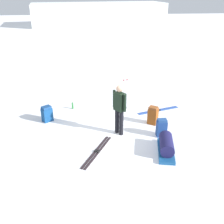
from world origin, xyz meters
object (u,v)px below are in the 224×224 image
(backpack_bright, at_px, (162,128))
(ski_poles_planted_near, at_px, (125,93))
(gear_sled, at_px, (166,146))
(skier_standing, at_px, (119,107))
(ski_pair_far, at_px, (97,152))
(backpack_small_spare, at_px, (153,115))
(thermos_bottle, at_px, (73,106))
(backpack_large_dark, at_px, (47,114))
(ski_pair_near, at_px, (158,110))

(backpack_bright, relative_size, ski_poles_planted_near, 0.48)
(gear_sled, bearing_deg, skier_standing, 135.31)
(ski_pair_far, height_order, ski_poles_planted_near, ski_poles_planted_near)
(ski_pair_far, height_order, backpack_small_spare, backpack_small_spare)
(thermos_bottle, bearing_deg, skier_standing, -52.52)
(backpack_large_dark, distance_m, backpack_small_spare, 3.80)
(skier_standing, relative_size, ski_pair_near, 0.98)
(skier_standing, relative_size, backpack_large_dark, 2.94)
(ski_pair_far, bearing_deg, backpack_small_spare, 38.27)
(skier_standing, distance_m, backpack_large_dark, 2.81)
(skier_standing, height_order, ski_pair_near, skier_standing)
(ski_pair_near, height_order, gear_sled, gear_sled)
(skier_standing, bearing_deg, thermos_bottle, 127.48)
(ski_pair_far, distance_m, backpack_bright, 2.28)
(backpack_large_dark, xyz_separation_m, ski_poles_planted_near, (2.94, 0.71, 0.42))
(ski_poles_planted_near, bearing_deg, ski_pair_far, -113.11)
(ski_pair_near, relative_size, ski_poles_planted_near, 1.38)
(ski_pair_near, xyz_separation_m, gear_sled, (-0.50, -2.86, 0.21))
(backpack_large_dark, bearing_deg, ski_poles_planted_near, 13.61)
(backpack_bright, relative_size, backpack_small_spare, 0.93)
(ski_pair_near, distance_m, backpack_small_spare, 1.19)
(ski_poles_planted_near, bearing_deg, backpack_small_spare, -56.83)
(ski_pair_near, relative_size, backpack_large_dark, 3.01)
(ski_poles_planted_near, bearing_deg, thermos_bottle, 172.61)
(ski_pair_far, relative_size, ski_poles_planted_near, 1.34)
(backpack_bright, distance_m, thermos_bottle, 3.83)
(gear_sled, bearing_deg, ski_pair_near, 79.98)
(ski_pair_far, height_order, backpack_large_dark, backpack_large_dark)
(backpack_bright, distance_m, ski_poles_planted_near, 2.35)
(backpack_large_dark, distance_m, thermos_bottle, 1.32)
(skier_standing, height_order, backpack_large_dark, skier_standing)
(ski_pair_near, bearing_deg, gear_sled, -100.02)
(backpack_large_dark, bearing_deg, backpack_small_spare, -8.33)
(backpack_large_dark, xyz_separation_m, backpack_small_spare, (3.76, -0.55, 0.04))
(ski_pair_far, height_order, backpack_bright, backpack_bright)
(skier_standing, bearing_deg, ski_pair_far, -126.94)
(ski_pair_far, bearing_deg, backpack_bright, 19.25)
(backpack_bright, bearing_deg, ski_pair_near, 78.14)
(gear_sled, distance_m, thermos_bottle, 4.41)
(ski_pair_near, relative_size, ski_pair_far, 1.03)
(skier_standing, xyz_separation_m, ski_pair_far, (-0.78, -1.04, -0.94))
(skier_standing, bearing_deg, backpack_large_dark, 155.53)
(backpack_bright, xyz_separation_m, thermos_bottle, (-2.97, 2.40, -0.17))
(ski_pair_far, distance_m, gear_sled, 2.05)
(ski_poles_planted_near, relative_size, thermos_bottle, 4.85)
(skier_standing, distance_m, ski_pair_far, 1.61)
(ski_pair_near, xyz_separation_m, ski_pair_far, (-2.54, -2.66, -0.00))
(backpack_bright, distance_m, gear_sled, 0.95)
(ski_pair_near, height_order, backpack_large_dark, backpack_large_dark)
(backpack_large_dark, bearing_deg, thermos_bottle, 48.41)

